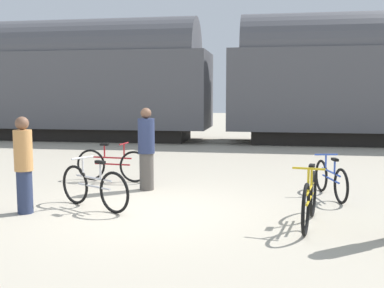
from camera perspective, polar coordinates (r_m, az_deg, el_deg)
The scene contains 10 objects.
ground_plane at distance 7.81m, azimuth -5.42°, elevation -8.36°, with size 80.00×80.00×0.00m, color #B2A893.
freight_train at distance 18.75m, azimuth 3.45°, elevation 8.51°, with size 24.81×3.04×5.16m.
rail_near at distance 18.13m, azimuth 3.16°, elevation 0.10°, with size 36.81×0.07×0.01m, color #4C4238.
rail_far at distance 19.55m, azimuth 3.62°, elevation 0.55°, with size 36.81×0.07×0.01m, color #4C4238.
bicycle_maroon at distance 10.40m, azimuth -10.09°, elevation -2.61°, with size 1.79×0.46×0.89m.
bicycle_silver at distance 8.00m, azimuth -12.36°, elevation -5.38°, with size 1.56×0.90×0.88m.
bicycle_yellow at distance 7.05m, azimuth 14.72°, elevation -6.86°, with size 0.48×1.78×0.93m.
bicycle_blue at distance 9.07m, azimuth 17.19°, elevation -4.32°, with size 0.50×1.67×0.81m.
person_in_navy at distance 9.29m, azimuth -5.82°, elevation -0.64°, with size 0.35×0.35×1.70m.
person_in_tan at distance 7.93m, azimuth -20.59°, elevation -2.45°, with size 0.30×0.30×1.62m.
Camera 1 is at (1.95, -7.30, 1.98)m, focal length 42.00 mm.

